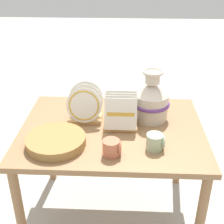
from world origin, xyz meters
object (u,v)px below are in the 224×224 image
object	(u,v)px
wicker_charger_stack	(56,141)
mug_terracotta_glaze	(112,148)
dish_rack_round_plates	(85,107)
mug_sage_glaze	(155,142)
ceramic_vase	(151,100)
dish_rack_square_plates	(121,116)

from	to	relation	value
wicker_charger_stack	mug_terracotta_glaze	xyz separation A→B (m)	(0.32, -0.08, 0.02)
dish_rack_round_plates	mug_sage_glaze	size ratio (longest dim) A/B	2.35
ceramic_vase	mug_sage_glaze	distance (m)	0.36
wicker_charger_stack	mug_terracotta_glaze	bearing A→B (deg)	-13.91
ceramic_vase	dish_rack_square_plates	bearing A→B (deg)	-147.04
dish_rack_round_plates	mug_sage_glaze	xyz separation A→B (m)	(0.43, -0.30, -0.05)
mug_sage_glaze	wicker_charger_stack	bearing A→B (deg)	178.92
ceramic_vase	wicker_charger_stack	bearing A→B (deg)	-148.56
ceramic_vase	mug_sage_glaze	size ratio (longest dim) A/B	3.26
ceramic_vase	dish_rack_square_plates	distance (m)	0.23
ceramic_vase	wicker_charger_stack	distance (m)	0.66
dish_rack_round_plates	wicker_charger_stack	size ratio (longest dim) A/B	0.71
wicker_charger_stack	dish_rack_square_plates	bearing A→B (deg)	30.62
dish_rack_round_plates	mug_sage_glaze	bearing A→B (deg)	-34.75
mug_terracotta_glaze	ceramic_vase	bearing A→B (deg)	61.08
mug_sage_glaze	mug_terracotta_glaze	distance (m)	0.25
ceramic_vase	dish_rack_round_plates	distance (m)	0.43
dish_rack_square_plates	mug_sage_glaze	distance (m)	0.30
wicker_charger_stack	mug_sage_glaze	world-z (taller)	mug_sage_glaze
ceramic_vase	wicker_charger_stack	size ratio (longest dim) A/B	0.98
dish_rack_square_plates	mug_terracotta_glaze	bearing A→B (deg)	-97.74
ceramic_vase	mug_terracotta_glaze	world-z (taller)	ceramic_vase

